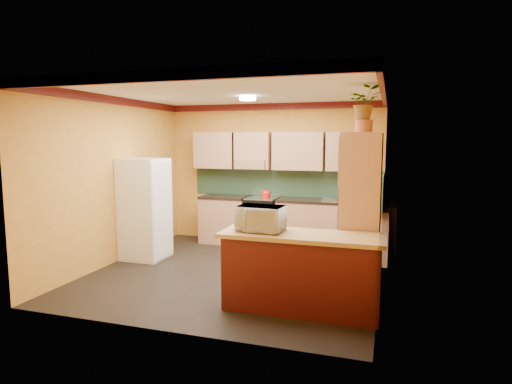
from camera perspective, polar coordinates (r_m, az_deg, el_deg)
room_shell at (r=6.57m, az=-1.82°, el=7.66°), size 4.24×4.24×2.72m
base_cabinets_back at (r=8.05m, az=5.04°, el=-4.29°), size 3.65×0.60×0.88m
countertop_back at (r=7.98m, az=5.08°, el=-1.05°), size 3.65×0.62×0.04m
stove at (r=8.20m, az=0.77°, el=-3.95°), size 0.58×0.58×0.91m
kettle at (r=8.04m, az=1.35°, el=-0.24°), size 0.18×0.18×0.18m
sink at (r=7.84m, az=10.62°, el=-1.02°), size 0.48×0.40×0.03m
base_cabinets_right at (r=7.34m, az=14.09°, el=-5.59°), size 0.60×0.80×0.88m
countertop_right at (r=7.26m, az=14.20°, el=-2.04°), size 0.62×0.80×0.04m
fridge at (r=7.47m, az=-14.62°, el=-2.18°), size 0.68×0.66×1.70m
pantry at (r=5.67m, az=13.81°, el=-2.96°), size 0.48×0.90×2.10m
fern_pot at (r=5.64m, az=14.18°, el=8.50°), size 0.22×0.22×0.16m
fern at (r=5.66m, az=14.27°, el=11.45°), size 0.44×0.40×0.42m
breakfast_bar at (r=5.13m, az=6.03°, el=-10.88°), size 1.80×0.55×0.88m
bar_top at (r=5.01m, az=6.10°, el=-5.81°), size 1.90×0.65×0.05m
microwave at (r=5.09m, az=0.63°, el=-3.54°), size 0.57×0.40×0.30m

